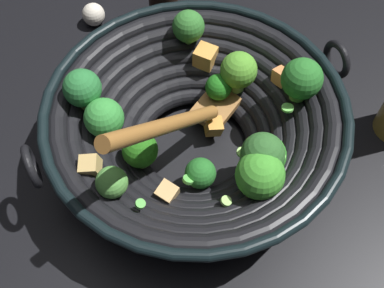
% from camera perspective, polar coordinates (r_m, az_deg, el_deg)
% --- Properties ---
extents(ground_plane, '(4.00, 4.00, 0.00)m').
position_cam_1_polar(ground_plane, '(0.67, 0.39, -0.89)').
color(ground_plane, black).
extents(wok, '(0.39, 0.39, 0.23)m').
position_cam_1_polar(wok, '(0.61, 0.57, 2.51)').
color(wok, black).
rests_on(wok, ground).
extents(garlic_bulb, '(0.04, 0.04, 0.04)m').
position_cam_1_polar(garlic_bulb, '(0.84, -11.89, 15.17)').
color(garlic_bulb, silver).
rests_on(garlic_bulb, ground).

